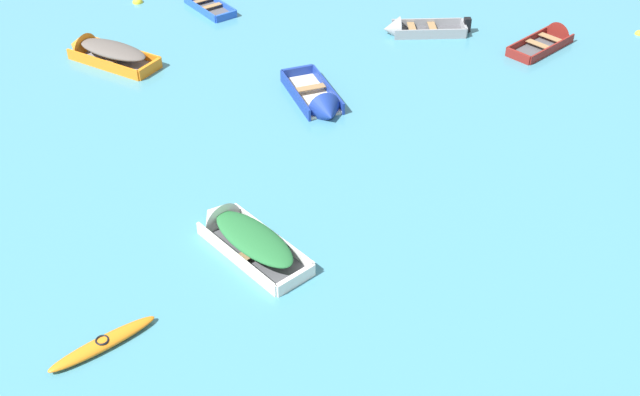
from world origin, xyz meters
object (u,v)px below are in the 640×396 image
Objects in this scene: rowboat_deep_blue_foreground_center at (320,104)px; kayak_orange_far_left at (103,343)px; rowboat_blue_midfield_left at (200,0)px; rowboat_orange_midfield_right at (101,51)px; rowboat_maroon_back_row_center at (553,38)px; rowboat_white_center at (239,233)px; mooring_buoy_midfield at (639,34)px; mooring_buoy_central at (138,3)px; rowboat_grey_distant_center at (411,29)px.

kayak_orange_far_left is (-6.19, -10.96, -0.07)m from rowboat_deep_blue_foreground_center.
rowboat_blue_midfield_left reaches higher than kayak_orange_far_left.
rowboat_maroon_back_row_center is at bearing 0.40° from rowboat_orange_midfield_right.
kayak_orange_far_left is at bearing -131.21° from rowboat_white_center.
rowboat_orange_midfield_right is at bearing -178.62° from mooring_buoy_midfield.
rowboat_white_center is at bearing -74.69° from mooring_buoy_central.
mooring_buoy_central is (-11.92, 4.20, -0.19)m from rowboat_grey_distant_center.
kayak_orange_far_left is 25.83m from mooring_buoy_midfield.
mooring_buoy_central reaches higher than mooring_buoy_midfield.
rowboat_deep_blue_foreground_center is 1.49× the size of kayak_orange_far_left.
rowboat_white_center reaches higher than mooring_buoy_midfield.
rowboat_orange_midfield_right is 1.08× the size of rowboat_deep_blue_foreground_center.
rowboat_blue_midfield_left is at bearing 96.27° from rowboat_white_center.
rowboat_white_center is at bearing -83.73° from rowboat_blue_midfield_left.
rowboat_maroon_back_row_center reaches higher than rowboat_blue_midfield_left.
rowboat_grey_distant_center is 0.95× the size of rowboat_deep_blue_foreground_center.
rowboat_maroon_back_row_center is 15.70m from rowboat_blue_midfield_left.
rowboat_white_center is at bearing -64.74° from rowboat_orange_midfield_right.
rowboat_grey_distant_center is 1.14× the size of rowboat_blue_midfield_left.
rowboat_grey_distant_center is at bearing 175.32° from mooring_buoy_midfield.
rowboat_orange_midfield_right reaches higher than rowboat_grey_distant_center.
rowboat_maroon_back_row_center is 18.54m from rowboat_orange_midfield_right.
mooring_buoy_midfield is at bearing 38.66° from kayak_orange_far_left.
kayak_orange_far_left is (-10.49, -16.93, -0.06)m from rowboat_grey_distant_center.
mooring_buoy_central is at bearing 173.89° from rowboat_blue_midfield_left.
kayak_orange_far_left is at bearing -86.14° from mooring_buoy_central.
rowboat_deep_blue_foreground_center reaches higher than mooring_buoy_midfield.
mooring_buoy_central is at bearing 81.55° from rowboat_orange_midfield_right.
rowboat_orange_midfield_right is at bearing 151.23° from rowboat_deep_blue_foreground_center.
kayak_orange_far_left is at bearing -81.80° from rowboat_orange_midfield_right.
rowboat_orange_midfield_right is at bearing -125.25° from rowboat_blue_midfield_left.
rowboat_orange_midfield_right is at bearing -98.45° from mooring_buoy_central.
rowboat_blue_midfield_left is 2.89m from mooring_buoy_central.
rowboat_maroon_back_row_center is at bearing -11.72° from rowboat_grey_distant_center.
rowboat_blue_midfield_left is at bearing -6.11° from mooring_buoy_central.
kayak_orange_far_left is 5.51× the size of mooring_buoy_central.
rowboat_white_center reaches higher than rowboat_grey_distant_center.
rowboat_white_center is (1.87, -17.03, 0.17)m from rowboat_blue_midfield_left.
rowboat_grey_distant_center is 9.71m from mooring_buoy_midfield.
mooring_buoy_central is (-2.87, 0.31, -0.15)m from rowboat_blue_midfield_left.
mooring_buoy_central is (-17.72, 5.41, -0.17)m from rowboat_maroon_back_row_center.
kayak_orange_far_left reaches higher than mooring_buoy_central.
rowboat_white_center is (-7.17, -13.14, 0.12)m from rowboat_grey_distant_center.
rowboat_orange_midfield_right reaches higher than mooring_buoy_midfield.
rowboat_orange_midfield_right reaches higher than rowboat_blue_midfield_left.
mooring_buoy_central is (-4.75, 17.34, -0.31)m from rowboat_white_center.
rowboat_maroon_back_row_center is 22.64m from kayak_orange_far_left.
rowboat_orange_midfield_right is 6.41m from rowboat_blue_midfield_left.
rowboat_grey_distant_center is at bearing -23.31° from rowboat_blue_midfield_left.
mooring_buoy_midfield is (22.42, 0.54, -0.34)m from rowboat_orange_midfield_right.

